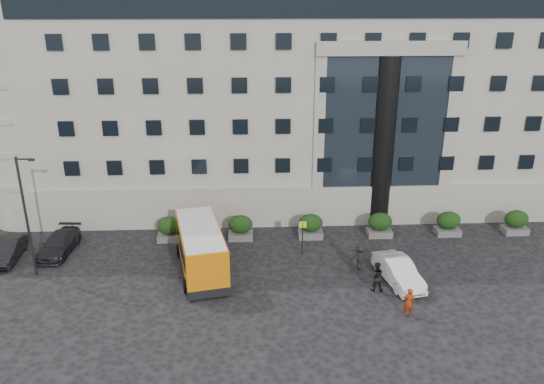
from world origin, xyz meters
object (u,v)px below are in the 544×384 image
at_px(hedge_f, 516,222).
at_px(parked_car_c, 59,244).
at_px(parked_car_d, 86,207).
at_px(pedestrian_b, 376,277).
at_px(hedge_c, 311,226).
at_px(street_lamp, 26,213).
at_px(minibus, 201,248).
at_px(parked_car_b, 9,250).
at_px(bus_stop_sign, 303,232).
at_px(hedge_a, 170,229).
at_px(hedge_b, 241,227).
at_px(pedestrian_a, 409,302).
at_px(white_taxi, 398,271).
at_px(hedge_e, 448,223).
at_px(hedge_d, 380,224).
at_px(red_truck, 25,186).
at_px(pedestrian_c, 360,257).

bearing_deg(hedge_f, parked_car_c, -177.17).
xyz_separation_m(parked_car_d, pedestrian_b, (21.01, -12.83, 0.32)).
relative_size(hedge_c, street_lamp, 0.23).
xyz_separation_m(minibus, parked_car_b, (-13.32, 2.34, -1.03)).
bearing_deg(bus_stop_sign, pedestrian_b, -50.71).
xyz_separation_m(hedge_a, hedge_b, (5.20, 0.00, 0.00)).
distance_m(hedge_b, bus_stop_sign, 5.19).
relative_size(hedge_f, pedestrian_a, 1.05).
bearing_deg(hedge_c, hedge_a, 180.00).
xyz_separation_m(parked_car_b, white_taxi, (25.79, -4.38, 0.09)).
relative_size(hedge_e, bus_stop_sign, 0.73).
xyz_separation_m(bus_stop_sign, minibus, (-6.82, -1.96, -0.03)).
xyz_separation_m(street_lamp, parked_car_c, (0.44, 3.14, -3.69)).
height_order(hedge_e, hedge_f, same).
height_order(hedge_d, white_taxi, hedge_d).
height_order(hedge_c, pedestrian_a, hedge_c).
distance_m(street_lamp, red_truck, 14.37).
bearing_deg(parked_car_d, street_lamp, -101.06).
relative_size(hedge_f, pedestrian_c, 1.05).
bearing_deg(pedestrian_c, hedge_b, -18.97).
relative_size(hedge_e, white_taxi, 0.39).
bearing_deg(pedestrian_c, street_lamp, 13.00).
xyz_separation_m(hedge_b, bus_stop_sign, (4.30, -2.80, 0.80)).
distance_m(hedge_f, street_lamp, 34.45).
bearing_deg(hedge_b, street_lamp, -159.93).
xyz_separation_m(parked_car_b, parked_car_d, (3.13, 7.54, -0.04)).
bearing_deg(white_taxi, pedestrian_c, 128.19).
distance_m(hedge_e, bus_stop_sign, 11.67).
height_order(hedge_b, red_truck, red_truck).
relative_size(hedge_b, pedestrian_b, 0.96).
bearing_deg(red_truck, hedge_a, -24.37).
distance_m(hedge_d, minibus, 13.79).
bearing_deg(white_taxi, hedge_f, 20.61).
xyz_separation_m(hedge_c, pedestrian_c, (2.66, -5.02, -0.05)).
bearing_deg(hedge_c, pedestrian_b, -67.99).
bearing_deg(red_truck, parked_car_c, -51.91).
xyz_separation_m(hedge_b, hedge_c, (5.20, 0.00, 0.00)).
relative_size(hedge_d, pedestrian_a, 1.05).
height_order(red_truck, pedestrian_b, red_truck).
height_order(hedge_b, hedge_d, same).
bearing_deg(parked_car_c, hedge_b, 11.79).
relative_size(hedge_d, parked_car_c, 0.40).
distance_m(pedestrian_a, pedestrian_b, 3.03).
bearing_deg(minibus, parked_car_b, 158.38).
height_order(hedge_d, parked_car_d, hedge_d).
xyz_separation_m(hedge_d, parked_car_b, (-26.23, -2.42, -0.25)).
bearing_deg(white_taxi, hedge_a, 144.36).
relative_size(street_lamp, parked_car_d, 1.73).
xyz_separation_m(hedge_f, red_truck, (-39.45, 8.16, 0.57)).
relative_size(white_taxi, pedestrian_c, 2.67).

